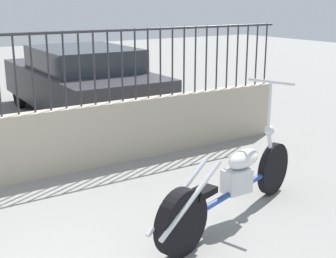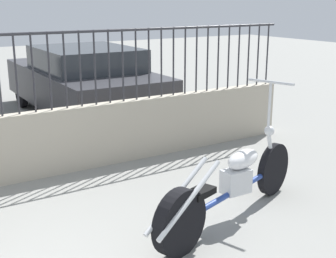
{
  "view_description": "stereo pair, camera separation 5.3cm",
  "coord_description": "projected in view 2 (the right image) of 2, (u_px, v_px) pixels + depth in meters",
  "views": [
    {
      "loc": [
        -0.22,
        -2.7,
        2.14
      ],
      "look_at": [
        2.56,
        1.66,
        0.7
      ],
      "focal_mm": 50.0,
      "sensor_mm": 36.0,
      "label": 1
    },
    {
      "loc": [
        -0.18,
        -2.73,
        2.14
      ],
      "look_at": [
        2.56,
        1.66,
        0.7
      ],
      "focal_mm": 50.0,
      "sensor_mm": 36.0,
      "label": 2
    }
  ],
  "objects": [
    {
      "name": "car_dark_grey",
      "position": [
        83.0,
        81.0,
        8.75
      ],
      "size": [
        1.83,
        4.24,
        1.3
      ],
      "rotation": [
        0.0,
        0.0,
        1.56
      ],
      "color": "black",
      "rests_on": "ground_plane"
    },
    {
      "name": "motorcycle_blue",
      "position": [
        226.0,
        188.0,
        4.52
      ],
      "size": [
        2.29,
        0.93,
        1.33
      ],
      "rotation": [
        0.0,
        0.0,
        0.32
      ],
      "color": "black",
      "rests_on": "ground_plane"
    }
  ]
}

